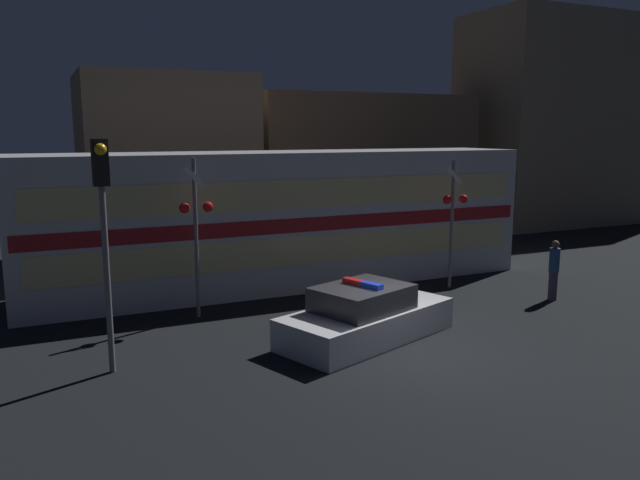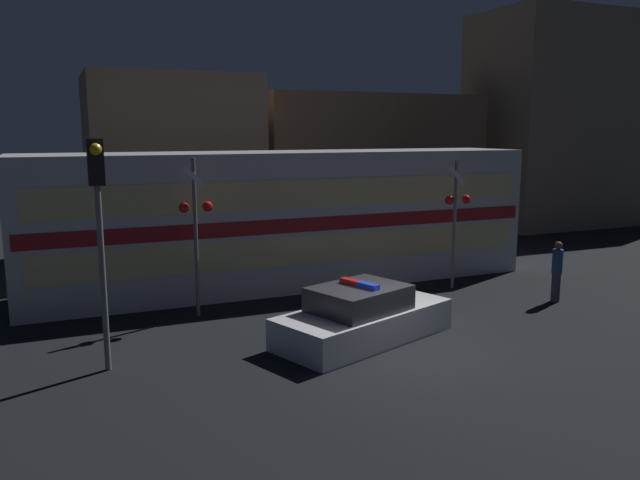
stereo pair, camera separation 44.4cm
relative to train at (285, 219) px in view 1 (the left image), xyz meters
The scene contains 10 objects.
ground_plane 7.27m from the train, 87.45° to the right, with size 120.00×120.00×0.00m, color black.
train is the anchor object (origin of this frame).
police_car 5.99m from the train, 92.72° to the right, with size 4.73×3.21×1.41m.
pedestrian 8.12m from the train, 38.68° to the right, with size 0.29×0.29×1.74m.
crossing_signal_near 5.21m from the train, 30.16° to the right, with size 0.87×0.32×3.94m.
crossing_signal_far 4.20m from the train, 144.12° to the right, with size 0.87×0.32×4.14m.
traffic_light_corner 8.13m from the train, 137.33° to the right, with size 0.30×0.46×4.66m.
building_left 7.11m from the train, 109.72° to the left, with size 6.22×5.21×6.88m.
building_center 10.89m from the train, 51.64° to the left, with size 10.36×5.80×6.42m.
building_right 20.40m from the train, 20.43° to the left, with size 11.17×5.35×10.57m.
Camera 1 is at (-7.40, -11.06, 4.79)m, focal length 35.00 mm.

